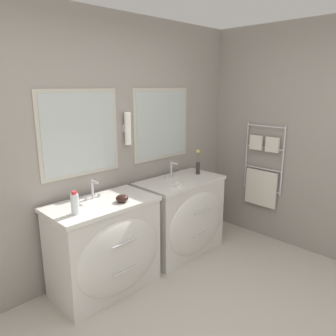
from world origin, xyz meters
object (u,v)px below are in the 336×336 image
object	(u,v)px
amenity_bowl	(122,198)
flower_vase	(198,165)
vanity_left	(106,247)
toiletry_bottle	(75,204)
vanity_right	(182,216)

from	to	relation	value
amenity_bowl	flower_vase	distance (m)	1.24
vanity_left	flower_vase	distance (m)	1.47
vanity_left	amenity_bowl	xyz separation A→B (m)	(0.14, -0.09, 0.46)
amenity_bowl	vanity_left	bearing A→B (deg)	145.66
toiletry_bottle	amenity_bowl	bearing A→B (deg)	-4.71
amenity_bowl	toiletry_bottle	bearing A→B (deg)	175.29
vanity_left	amenity_bowl	bearing A→B (deg)	-34.34
vanity_right	flower_vase	size ratio (longest dim) A/B	3.32
vanity_right	amenity_bowl	xyz separation A→B (m)	(-0.91, -0.09, 0.46)
vanity_right	amenity_bowl	size ratio (longest dim) A/B	8.66
toiletry_bottle	amenity_bowl	distance (m)	0.45
toiletry_bottle	amenity_bowl	xyz separation A→B (m)	(0.45, -0.04, -0.06)
amenity_bowl	vanity_right	bearing A→B (deg)	5.78
vanity_right	toiletry_bottle	bearing A→B (deg)	-177.67
flower_vase	toiletry_bottle	bearing A→B (deg)	-176.51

